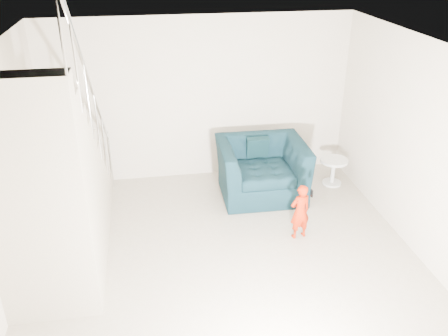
{
  "coord_description": "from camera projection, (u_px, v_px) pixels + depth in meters",
  "views": [
    {
      "loc": [
        -0.84,
        -4.64,
        3.8
      ],
      "look_at": [
        0.15,
        1.2,
        0.85
      ],
      "focal_mm": 38.0,
      "sensor_mm": 36.0,
      "label": 1
    }
  ],
  "objects": [
    {
      "name": "armchair",
      "position": [
        262.0,
        169.0,
        7.51
      ],
      "size": [
        1.37,
        1.2,
        0.88
      ],
      "primitive_type": "imported",
      "rotation": [
        0.0,
        0.0,
        -0.02
      ],
      "color": "black",
      "rests_on": "floor"
    },
    {
      "name": "floor",
      "position": [
        228.0,
        272.0,
        5.91
      ],
      "size": [
        5.5,
        5.5,
        0.0
      ],
      "primitive_type": "plane",
      "color": "gray",
      "rests_on": "ground"
    },
    {
      "name": "toddler",
      "position": [
        300.0,
        212.0,
        6.43
      ],
      "size": [
        0.33,
        0.26,
        0.81
      ],
      "primitive_type": "imported",
      "rotation": [
        0.0,
        0.0,
        3.37
      ],
      "color": "#8F1404",
      "rests_on": "floor"
    },
    {
      "name": "cushion",
      "position": [
        257.0,
        147.0,
        7.67
      ],
      "size": [
        0.36,
        0.17,
        0.36
      ],
      "primitive_type": "cube",
      "rotation": [
        0.21,
        0.0,
        0.0
      ],
      "color": "black",
      "rests_on": "armchair"
    },
    {
      "name": "right_wall",
      "position": [
        433.0,
        160.0,
        5.69
      ],
      "size": [
        0.0,
        5.5,
        5.5
      ],
      "primitive_type": "plane",
      "rotation": [
        1.57,
        0.0,
        -1.57
      ],
      "color": "#C0B09C",
      "rests_on": "floor"
    },
    {
      "name": "ceiling",
      "position": [
        229.0,
        56.0,
        4.71
      ],
      "size": [
        5.5,
        5.5,
        0.0
      ],
      "primitive_type": "plane",
      "rotation": [
        3.14,
        0.0,
        0.0
      ],
      "color": "silver",
      "rests_on": "back_wall"
    },
    {
      "name": "throw",
      "position": [
        226.0,
        166.0,
        7.35
      ],
      "size": [
        0.05,
        0.5,
        0.56
      ],
      "primitive_type": "cube",
      "color": "black",
      "rests_on": "armchair"
    },
    {
      "name": "staircase",
      "position": [
        57.0,
        198.0,
        5.68
      ],
      "size": [
        1.02,
        3.03,
        3.62
      ],
      "color": "#ADA089",
      "rests_on": "floor"
    },
    {
      "name": "side_table",
      "position": [
        333.0,
        167.0,
        7.86
      ],
      "size": [
        0.45,
        0.45,
        0.45
      ],
      "color": "silver",
      "rests_on": "floor"
    },
    {
      "name": "phone",
      "position": [
        312.0,
        193.0,
        6.27
      ],
      "size": [
        0.02,
        0.05,
        0.1
      ],
      "primitive_type": "cube",
      "rotation": [
        0.0,
        0.0,
        0.05
      ],
      "color": "black",
      "rests_on": "toddler"
    },
    {
      "name": "back_wall",
      "position": [
        199.0,
        100.0,
        7.74
      ],
      "size": [
        5.0,
        0.0,
        5.0
      ],
      "primitive_type": "plane",
      "rotation": [
        1.57,
        0.0,
        0.0
      ],
      "color": "#C0B09C",
      "rests_on": "floor"
    }
  ]
}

